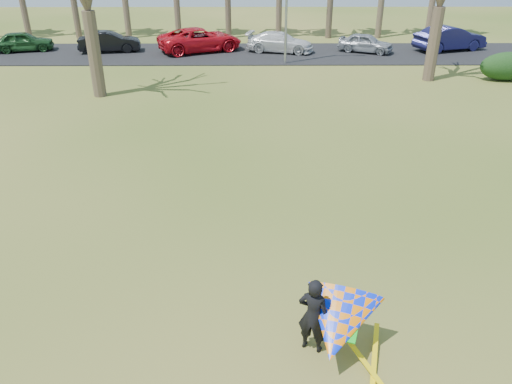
{
  "coord_description": "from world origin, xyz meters",
  "views": [
    {
      "loc": [
        -0.08,
        -10.33,
        7.52
      ],
      "look_at": [
        0.0,
        2.0,
        1.1
      ],
      "focal_mm": 35.0,
      "sensor_mm": 36.0,
      "label": 1
    }
  ],
  "objects_px": {
    "car_0": "(23,41)",
    "car_3": "(280,42)",
    "kite_flyer": "(335,323)",
    "car_1": "(109,42)",
    "car_5": "(450,38)",
    "car_2": "(200,40)",
    "car_4": "(366,43)"
  },
  "relations": [
    {
      "from": "car_1",
      "to": "car_3",
      "type": "height_order",
      "value": "car_1"
    },
    {
      "from": "car_1",
      "to": "kite_flyer",
      "type": "relative_size",
      "value": 1.76
    },
    {
      "from": "car_1",
      "to": "car_5",
      "type": "distance_m",
      "value": 23.98
    },
    {
      "from": "car_1",
      "to": "car_2",
      "type": "height_order",
      "value": "car_2"
    },
    {
      "from": "car_3",
      "to": "kite_flyer",
      "type": "distance_m",
      "value": 28.39
    },
    {
      "from": "car_1",
      "to": "car_5",
      "type": "bearing_deg",
      "value": -99.05
    },
    {
      "from": "car_0",
      "to": "car_5",
      "type": "distance_m",
      "value": 30.12
    },
    {
      "from": "car_1",
      "to": "car_2",
      "type": "relative_size",
      "value": 0.72
    },
    {
      "from": "car_4",
      "to": "kite_flyer",
      "type": "bearing_deg",
      "value": -167.64
    },
    {
      "from": "kite_flyer",
      "to": "car_0",
      "type": "bearing_deg",
      "value": 121.66
    },
    {
      "from": "car_3",
      "to": "car_5",
      "type": "relative_size",
      "value": 0.91
    },
    {
      "from": "car_3",
      "to": "car_5",
      "type": "distance_m",
      "value": 12.05
    },
    {
      "from": "car_1",
      "to": "car_4",
      "type": "xyz_separation_m",
      "value": [
        17.91,
        -0.23,
        -0.05
      ]
    },
    {
      "from": "car_2",
      "to": "car_1",
      "type": "bearing_deg",
      "value": 66.49
    },
    {
      "from": "car_0",
      "to": "car_5",
      "type": "xyz_separation_m",
      "value": [
        30.12,
        0.05,
        0.15
      ]
    },
    {
      "from": "car_1",
      "to": "car_4",
      "type": "height_order",
      "value": "car_1"
    },
    {
      "from": "car_3",
      "to": "car_4",
      "type": "xyz_separation_m",
      "value": [
        5.98,
        -0.12,
        -0.03
      ]
    },
    {
      "from": "car_5",
      "to": "kite_flyer",
      "type": "bearing_deg",
      "value": 138.56
    },
    {
      "from": "car_0",
      "to": "car_1",
      "type": "bearing_deg",
      "value": -107.97
    },
    {
      "from": "car_4",
      "to": "car_5",
      "type": "relative_size",
      "value": 0.74
    },
    {
      "from": "car_0",
      "to": "kite_flyer",
      "type": "relative_size",
      "value": 1.68
    },
    {
      "from": "car_3",
      "to": "car_0",
      "type": "bearing_deg",
      "value": 102.27
    },
    {
      "from": "car_1",
      "to": "car_5",
      "type": "xyz_separation_m",
      "value": [
        23.98,
        0.32,
        0.14
      ]
    },
    {
      "from": "car_5",
      "to": "kite_flyer",
      "type": "distance_m",
      "value": 31.37
    },
    {
      "from": "car_0",
      "to": "car_3",
      "type": "distance_m",
      "value": 18.08
    },
    {
      "from": "car_1",
      "to": "car_3",
      "type": "xyz_separation_m",
      "value": [
        11.94,
        -0.11,
        -0.02
      ]
    },
    {
      "from": "car_5",
      "to": "car_2",
      "type": "bearing_deg",
      "value": 72.4
    },
    {
      "from": "car_2",
      "to": "car_5",
      "type": "relative_size",
      "value": 1.15
    },
    {
      "from": "car_3",
      "to": "car_5",
      "type": "xyz_separation_m",
      "value": [
        12.04,
        0.43,
        0.16
      ]
    },
    {
      "from": "car_0",
      "to": "car_5",
      "type": "height_order",
      "value": "car_5"
    },
    {
      "from": "car_3",
      "to": "kite_flyer",
      "type": "xyz_separation_m",
      "value": [
        -0.34,
        -28.39,
        0.11
      ]
    },
    {
      "from": "car_5",
      "to": "car_4",
      "type": "bearing_deg",
      "value": 77.02
    }
  ]
}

